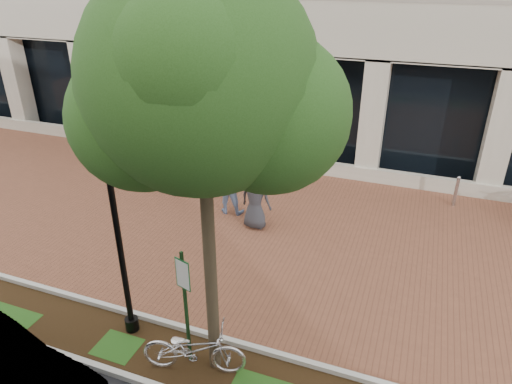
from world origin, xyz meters
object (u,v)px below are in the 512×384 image
(locked_bicycle, at_px, (194,349))
(pedestrian_right, at_px, (256,198))
(parking_sign, at_px, (184,295))
(pedestrian_left, at_px, (176,164))
(pedestrian_mid, at_px, (229,184))
(street_tree, at_px, (205,94))
(bollard, at_px, (456,191))
(lamppost, at_px, (116,223))

(locked_bicycle, xyz_separation_m, pedestrian_right, (-0.81, 5.41, 0.42))
(parking_sign, bearing_deg, locked_bicycle, -22.58)
(locked_bicycle, distance_m, pedestrian_left, 7.89)
(locked_bicycle, distance_m, pedestrian_mid, 6.29)
(street_tree, relative_size, locked_bicycle, 3.66)
(street_tree, relative_size, pedestrian_mid, 3.71)
(pedestrian_mid, relative_size, bollard, 1.86)
(parking_sign, bearing_deg, pedestrian_right, 113.48)
(lamppost, distance_m, street_tree, 3.40)
(parking_sign, distance_m, pedestrian_right, 5.32)
(street_tree, xyz_separation_m, locked_bicycle, (-0.36, -0.28, -4.76))
(pedestrian_left, relative_size, pedestrian_mid, 1.03)
(street_tree, xyz_separation_m, pedestrian_left, (-4.48, 6.43, -4.28))
(parking_sign, bearing_deg, bollard, 77.57)
(parking_sign, height_order, street_tree, street_tree)
(parking_sign, xyz_separation_m, lamppost, (-1.53, 0.31, 1.02))
(parking_sign, distance_m, lamppost, 1.86)
(parking_sign, xyz_separation_m, locked_bicycle, (0.21, -0.17, -1.08))
(pedestrian_right, bearing_deg, pedestrian_left, -15.38)
(bollard, bearing_deg, locked_bicycle, -117.81)
(parking_sign, height_order, lamppost, lamppost)
(pedestrian_right, height_order, bollard, pedestrian_right)
(street_tree, height_order, pedestrian_right, street_tree)
(pedestrian_left, relative_size, pedestrian_right, 1.07)
(parking_sign, distance_m, bollard, 10.05)
(pedestrian_mid, distance_m, pedestrian_right, 1.23)
(lamppost, relative_size, pedestrian_left, 2.31)
(parking_sign, bearing_deg, pedestrian_mid, 123.11)
(street_tree, distance_m, pedestrian_right, 6.82)
(pedestrian_right, bearing_deg, bollard, -141.73)
(street_tree, bearing_deg, pedestrian_left, 124.90)
(parking_sign, height_order, bollard, parking_sign)
(lamppost, relative_size, bollard, 4.45)
(lamppost, distance_m, pedestrian_left, 6.86)
(pedestrian_mid, bearing_deg, street_tree, 106.00)
(street_tree, bearing_deg, parking_sign, -169.09)
(pedestrian_left, xyz_separation_m, bollard, (8.81, 2.18, -0.47))
(locked_bicycle, xyz_separation_m, pedestrian_mid, (-1.90, 5.98, 0.45))
(street_tree, xyz_separation_m, pedestrian_mid, (-2.26, 5.70, -4.31))
(locked_bicycle, relative_size, pedestrian_mid, 1.01)
(locked_bicycle, xyz_separation_m, pedestrian_left, (-4.13, 6.71, 0.49))
(pedestrian_mid, xyz_separation_m, bollard, (6.58, 2.90, -0.44))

